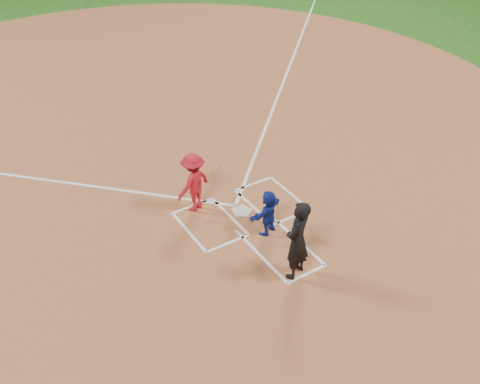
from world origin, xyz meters
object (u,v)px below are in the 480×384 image
home_plate (241,211)px  catcher (268,212)px  umpire (297,240)px  batter_at_plate (194,182)px

home_plate → catcher: size_ratio=0.49×
home_plate → umpire: size_ratio=0.30×
umpire → batter_at_plate: (-0.74, 3.43, -0.17)m
home_plate → batter_at_plate: bearing=-39.1°
catcher → umpire: 1.67m
home_plate → catcher: 1.22m
home_plate → umpire: 2.83m
home_plate → catcher: (0.11, -1.06, 0.60)m
catcher → batter_at_plate: size_ratio=0.74×
umpire → catcher: bearing=-126.3°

